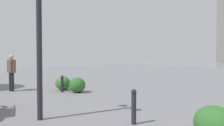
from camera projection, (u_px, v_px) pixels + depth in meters
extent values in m
cylinder|color=#232328|center=(39.00, 48.00, 5.69)|extent=(0.14, 0.14, 3.73)
cylinder|color=black|center=(11.00, 81.00, 10.45)|extent=(0.14, 0.14, 0.90)
cylinder|color=black|center=(12.00, 82.00, 10.32)|extent=(0.14, 0.14, 0.90)
cube|color=brown|center=(11.00, 66.00, 10.36)|extent=(0.45, 0.33, 0.60)
sphere|color=tan|center=(11.00, 57.00, 10.35)|extent=(0.22, 0.22, 0.22)
cylinder|color=brown|center=(9.00, 66.00, 10.54)|extent=(0.10, 0.10, 0.58)
cylinder|color=brown|center=(14.00, 67.00, 10.19)|extent=(0.10, 0.10, 0.58)
cylinder|color=#232328|center=(134.00, 109.00, 5.36)|extent=(0.12, 0.12, 0.75)
sphere|color=#232328|center=(134.00, 92.00, 5.35)|extent=(0.13, 0.13, 0.13)
cylinder|color=#232328|center=(62.00, 85.00, 10.11)|extent=(0.12, 0.12, 0.66)
sphere|color=#232328|center=(62.00, 77.00, 10.10)|extent=(0.13, 0.13, 0.13)
ellipsoid|color=#387533|center=(63.00, 83.00, 10.75)|extent=(0.79, 0.71, 0.67)
ellipsoid|color=#2D6628|center=(77.00, 85.00, 10.02)|extent=(0.80, 0.72, 0.68)
ellipsoid|color=#2D6628|center=(215.00, 123.00, 4.30)|extent=(0.81, 0.73, 0.69)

